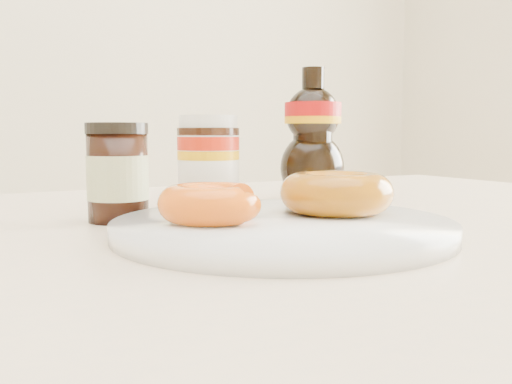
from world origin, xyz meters
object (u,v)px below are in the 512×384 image
dining_table (210,316)px  donut_bitten (211,203)px  syrup_bottle (313,134)px  dark_jar (118,174)px  plate (282,227)px  donut_whole (336,193)px  nutella_jar (208,156)px

dining_table → donut_bitten: 0.12m
syrup_bottle → dark_jar: size_ratio=1.77×
dining_table → plate: plate is taller
donut_bitten → donut_whole: bearing=-12.6°
donut_whole → dark_jar: dark_jar is taller
plate → syrup_bottle: (0.19, 0.23, 0.08)m
dining_table → syrup_bottle: syrup_bottle is taller
plate → donut_whole: donut_whole is taller
dining_table → dark_jar: bearing=121.7°
plate → donut_whole: size_ratio=2.78×
nutella_jar → plate: bearing=-98.8°
dining_table → nutella_jar: 0.26m
donut_bitten → nutella_jar: bearing=56.8°
donut_whole → dark_jar: size_ratio=1.07×
nutella_jar → dark_jar: bearing=-145.4°
nutella_jar → dark_jar: 0.18m
nutella_jar → dark_jar: (-0.15, -0.10, -0.01)m
donut_bitten → dark_jar: 0.14m
syrup_bottle → plate: bearing=-129.0°
donut_whole → syrup_bottle: size_ratio=0.60×
dark_jar → donut_whole: bearing=-39.2°
plate → donut_whole: (0.07, 0.01, 0.03)m
donut_bitten → plate: bearing=-26.5°
plate → donut_whole: 0.07m
donut_bitten → syrup_bottle: syrup_bottle is taller
plate → donut_whole: bearing=10.3°
nutella_jar → syrup_bottle: syrup_bottle is taller
dining_table → dark_jar: (-0.06, 0.10, 0.13)m
donut_whole → dark_jar: bearing=140.8°
syrup_bottle → donut_whole: bearing=-118.5°
dining_table → donut_whole: (0.11, -0.04, 0.12)m
dining_table → donut_whole: size_ratio=12.86×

